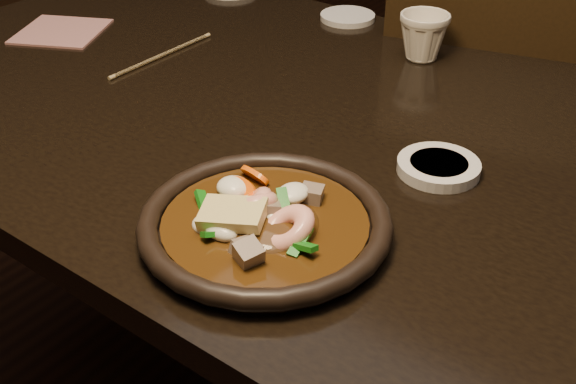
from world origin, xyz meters
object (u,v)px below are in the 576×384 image
Objects in this scene: chair at (491,129)px; tea_cup at (423,35)px; plate at (265,224)px; table at (302,160)px.

chair reaches higher than tea_cup.
tea_cup is (-0.11, 0.58, 0.03)m from plate.
table is 0.32m from plate.
table is at bearing 65.52° from chair.
chair is 3.23× the size of plate.
chair is 0.86m from plate.
tea_cup reaches higher than table.
table is 5.40× the size of plate.
chair is 0.38m from tea_cup.
plate is (0.14, -0.27, 0.09)m from table.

